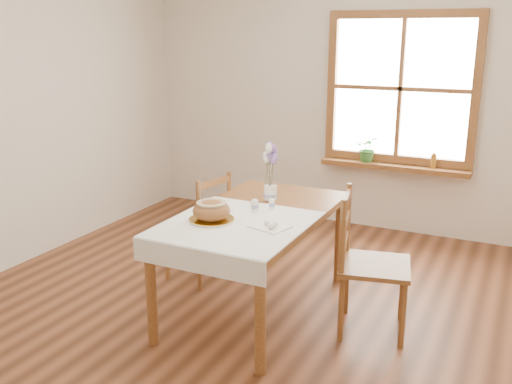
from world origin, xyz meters
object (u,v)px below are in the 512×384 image
at_px(dining_table, 256,224).
at_px(bread_plate, 212,220).
at_px(flower_vase, 270,194).
at_px(chair_left, 198,226).
at_px(chair_right, 375,264).

xyz_separation_m(dining_table, bread_plate, (-0.17, -0.33, 0.10)).
relative_size(dining_table, flower_vase, 14.71).
xyz_separation_m(chair_left, chair_right, (1.53, -0.22, 0.04)).
bearing_deg(chair_left, dining_table, 78.33).
relative_size(chair_right, flower_vase, 9.03).
height_order(chair_right, bread_plate, chair_right).
bearing_deg(chair_right, chair_left, 69.29).
height_order(bread_plate, flower_vase, flower_vase).
height_order(chair_left, bread_plate, chair_left).
bearing_deg(chair_right, dining_table, 82.13).
distance_m(chair_left, flower_vase, 0.73).
distance_m(dining_table, chair_left, 0.76).
bearing_deg(flower_vase, dining_table, -83.90).
height_order(dining_table, bread_plate, bread_plate).
bearing_deg(bread_plate, flower_vase, 77.72).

